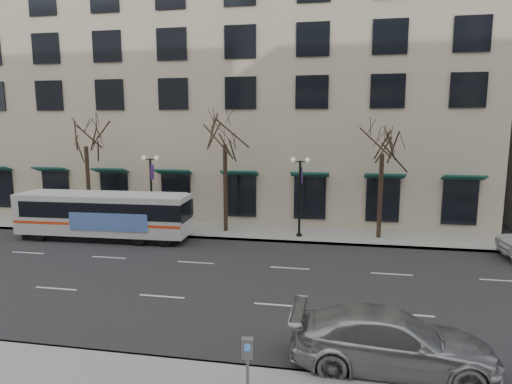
% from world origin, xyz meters
% --- Properties ---
extents(ground, '(160.00, 160.00, 0.00)m').
position_xyz_m(ground, '(0.00, 0.00, 0.00)').
color(ground, black).
rests_on(ground, ground).
extents(sidewalk_far, '(80.00, 4.00, 0.15)m').
position_xyz_m(sidewalk_far, '(5.00, 9.00, 0.07)').
color(sidewalk_far, gray).
rests_on(sidewalk_far, ground).
extents(building_hotel, '(40.00, 20.00, 24.00)m').
position_xyz_m(building_hotel, '(-2.00, 21.00, 12.00)').
color(building_hotel, '#C6B497').
rests_on(building_hotel, ground).
extents(tree_far_left, '(3.60, 3.60, 8.34)m').
position_xyz_m(tree_far_left, '(-10.00, 8.80, 6.70)').
color(tree_far_left, black).
rests_on(tree_far_left, ground).
extents(tree_far_mid, '(3.60, 3.60, 8.55)m').
position_xyz_m(tree_far_mid, '(0.00, 8.80, 6.91)').
color(tree_far_mid, black).
rests_on(tree_far_mid, ground).
extents(tree_far_right, '(3.60, 3.60, 8.06)m').
position_xyz_m(tree_far_right, '(10.00, 8.80, 6.42)').
color(tree_far_right, black).
rests_on(tree_far_right, ground).
extents(lamp_post_left, '(1.22, 0.45, 5.21)m').
position_xyz_m(lamp_post_left, '(-4.99, 8.20, 2.94)').
color(lamp_post_left, black).
rests_on(lamp_post_left, ground).
extents(lamp_post_right, '(1.22, 0.45, 5.21)m').
position_xyz_m(lamp_post_right, '(5.01, 8.20, 2.94)').
color(lamp_post_right, black).
rests_on(lamp_post_right, ground).
extents(city_bus, '(11.09, 2.71, 2.99)m').
position_xyz_m(city_bus, '(-7.13, 5.80, 1.63)').
color(city_bus, silver).
rests_on(city_bus, ground).
extents(silver_car, '(6.06, 2.57, 1.74)m').
position_xyz_m(silver_car, '(8.88, -6.20, 0.87)').
color(silver_car, '#9FA1A6').
rests_on(silver_car, ground).
extents(pay_station, '(0.34, 0.24, 1.45)m').
position_xyz_m(pay_station, '(4.89, -8.17, 1.20)').
color(pay_station, slate).
rests_on(pay_station, sidewalk_near).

